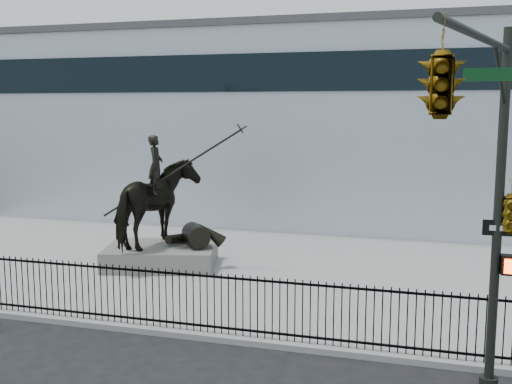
# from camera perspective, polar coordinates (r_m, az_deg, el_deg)

# --- Properties ---
(ground) EXTENTS (120.00, 120.00, 0.00)m
(ground) POSITION_cam_1_polar(r_m,az_deg,el_deg) (14.21, -9.21, -15.07)
(ground) COLOR black
(ground) RESTS_ON ground
(plaza) EXTENTS (30.00, 12.00, 0.15)m
(plaza) POSITION_cam_1_polar(r_m,az_deg,el_deg) (20.37, -0.72, -7.52)
(plaza) COLOR gray
(plaza) RESTS_ON ground
(building) EXTENTS (44.00, 14.00, 9.00)m
(building) POSITION_cam_1_polar(r_m,az_deg,el_deg) (32.29, 5.99, 6.19)
(building) COLOR silver
(building) RESTS_ON ground
(picket_fence) EXTENTS (22.10, 0.10, 1.50)m
(picket_fence) POSITION_cam_1_polar(r_m,az_deg,el_deg) (14.96, -7.21, -10.13)
(picket_fence) COLOR black
(picket_fence) RESTS_ON plaza
(statue_plinth) EXTENTS (4.18, 3.35, 0.69)m
(statue_plinth) POSITION_cam_1_polar(r_m,az_deg,el_deg) (20.92, -9.02, -6.02)
(statue_plinth) COLOR #5C5A54
(statue_plinth) RESTS_ON plaza
(equestrian_statue) EXTENTS (4.58, 3.42, 3.99)m
(equestrian_statue) POSITION_cam_1_polar(r_m,az_deg,el_deg) (20.54, -8.94, -1.19)
(equestrian_statue) COLOR black
(equestrian_statue) RESTS_ON statue_plinth
(traffic_signal_right) EXTENTS (2.17, 6.86, 7.00)m
(traffic_signal_right) POSITION_cam_1_polar(r_m,az_deg,el_deg) (9.83, 20.66, 3.40)
(traffic_signal_right) COLOR black
(traffic_signal_right) RESTS_ON ground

